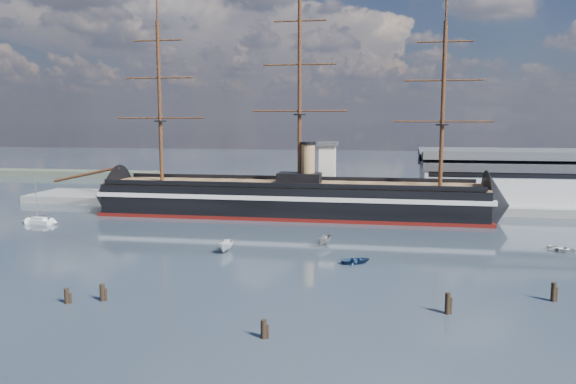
# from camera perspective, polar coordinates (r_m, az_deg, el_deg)

# --- Properties ---
(ground) EXTENTS (600.00, 600.00, 0.00)m
(ground) POSITION_cam_1_polar(r_m,az_deg,el_deg) (112.82, 0.76, -4.22)
(ground) COLOR #222B37
(ground) RESTS_ON ground
(quay) EXTENTS (180.00, 18.00, 2.00)m
(quay) POSITION_cam_1_polar(r_m,az_deg,el_deg) (147.09, 6.82, -1.52)
(quay) COLOR slate
(quay) RESTS_ON ground
(warehouse) EXTENTS (63.00, 21.00, 11.60)m
(warehouse) POSITION_cam_1_polar(r_m,az_deg,el_deg) (155.31, 24.93, 1.28)
(warehouse) COLOR #B7BABC
(warehouse) RESTS_ON ground
(quay_tower) EXTENTS (5.00, 5.00, 15.00)m
(quay_tower) POSITION_cam_1_polar(r_m,az_deg,el_deg) (143.44, 4.02, 2.21)
(quay_tower) COLOR silver
(quay_tower) RESTS_ON ground
(warship) EXTENTS (112.88, 16.26, 53.94)m
(warship) POSITION_cam_1_polar(r_m,az_deg,el_deg) (132.54, -0.44, -0.69)
(warship) COLOR black
(warship) RESTS_ON ground
(sailboat) EXTENTS (6.74, 3.48, 10.35)m
(sailboat) POSITION_cam_1_polar(r_m,az_deg,el_deg) (134.33, -23.94, -2.69)
(sailboat) COLOR silver
(sailboat) RESTS_ON ground
(motorboat_a) EXTENTS (5.99, 2.35, 2.37)m
(motorboat_a) POSITION_cam_1_polar(r_m,az_deg,el_deg) (98.08, -6.29, -6.05)
(motorboat_a) COLOR silver
(motorboat_a) RESTS_ON ground
(motorboat_b) EXTENTS (2.49, 3.21, 1.40)m
(motorboat_b) POSITION_cam_1_polar(r_m,az_deg,el_deg) (90.56, 6.95, -7.20)
(motorboat_b) COLOR navy
(motorboat_b) RESTS_ON ground
(motorboat_c) EXTENTS (5.83, 3.41, 2.20)m
(motorboat_c) POSITION_cam_1_polar(r_m,az_deg,el_deg) (102.19, 3.71, -5.47)
(motorboat_c) COLOR gray
(motorboat_c) RESTS_ON ground
(motorboat_e) EXTENTS (2.92, 3.14, 1.43)m
(motorboat_e) POSITION_cam_1_polar(r_m,az_deg,el_deg) (108.60, 26.06, -5.45)
(motorboat_e) COLOR silver
(motorboat_e) RESTS_ON ground
(piling_near_left) EXTENTS (0.64, 0.64, 2.88)m
(piling_near_left) POSITION_cam_1_polar(r_m,az_deg,el_deg) (75.87, -18.31, -10.45)
(piling_near_left) COLOR black
(piling_near_left) RESTS_ON ground
(piling_near_mid) EXTENTS (0.64, 0.64, 2.71)m
(piling_near_mid) POSITION_cam_1_polar(r_m,az_deg,el_deg) (60.77, -2.48, -14.62)
(piling_near_mid) COLOR black
(piling_near_mid) RESTS_ON ground
(piling_near_right) EXTENTS (0.64, 0.64, 3.26)m
(piling_near_right) POSITION_cam_1_polar(r_m,az_deg,el_deg) (70.22, 15.86, -11.82)
(piling_near_right) COLOR black
(piling_near_right) RESTS_ON ground
(piling_far_right) EXTENTS (0.64, 0.64, 3.14)m
(piling_far_right) POSITION_cam_1_polar(r_m,az_deg,el_deg) (79.35, 25.31, -10.01)
(piling_far_right) COLOR black
(piling_far_right) RESTS_ON ground
(piling_extra) EXTENTS (0.64, 0.64, 2.60)m
(piling_extra) POSITION_cam_1_polar(r_m,az_deg,el_deg) (76.36, -21.52, -10.48)
(piling_extra) COLOR black
(piling_extra) RESTS_ON ground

